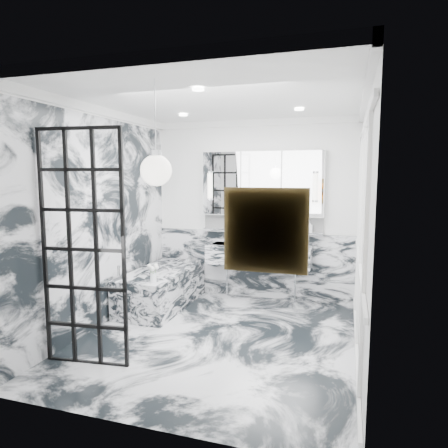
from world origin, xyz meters
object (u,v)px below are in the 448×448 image
(trough_sink, at_px, (259,255))
(bathtub, at_px, (162,288))
(mirror_cabinet, at_px, (262,184))
(crittall_door, at_px, (83,250))

(trough_sink, bearing_deg, bathtub, -153.52)
(mirror_cabinet, xyz_separation_m, bathtub, (-1.32, -0.83, -1.54))
(crittall_door, height_order, mirror_cabinet, crittall_door)
(crittall_door, distance_m, trough_sink, 2.89)
(bathtub, bearing_deg, trough_sink, 26.48)
(crittall_door, height_order, trough_sink, crittall_door)
(trough_sink, bearing_deg, mirror_cabinet, 90.00)
(crittall_door, xyz_separation_m, trough_sink, (1.25, 2.56, -0.47))
(trough_sink, height_order, mirror_cabinet, mirror_cabinet)
(trough_sink, bearing_deg, crittall_door, -116.09)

